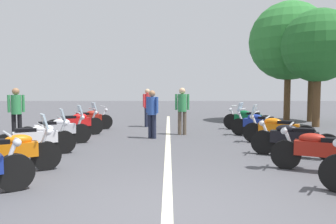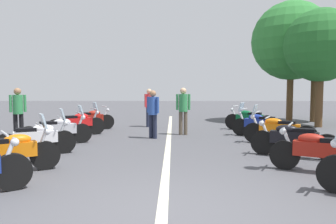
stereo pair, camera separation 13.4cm
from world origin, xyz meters
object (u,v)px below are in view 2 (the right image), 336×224
(motorcycle_right_row_2, at_px, (293,139))
(motorcycle_right_row_3, at_px, (278,129))
(motorcycle_left_row_1, at_px, (10,151))
(motorcycle_right_row_4, at_px, (260,124))
(motorcycle_left_row_3, at_px, (57,130))
(bystander_1, at_px, (153,110))
(motorcycle_left_row_2, at_px, (37,138))
(motorcycle_left_row_4, at_px, (77,123))
(motorcycle_right_row_5, at_px, (249,119))
(roadside_tree_1, at_px, (315,48))
(bystander_0, at_px, (18,109))
(bystander_2, at_px, (149,105))
(bystander_3, at_px, (183,107))
(roadside_tree_0, at_px, (291,41))
(roadside_tree_2, at_px, (321,46))
(motorcycle_right_row_1, at_px, (320,151))
(motorcycle_left_row_5, at_px, (90,119))

(motorcycle_right_row_2, bearing_deg, motorcycle_right_row_3, -71.23)
(motorcycle_left_row_1, relative_size, motorcycle_right_row_3, 0.90)
(motorcycle_right_row_4, bearing_deg, motorcycle_left_row_3, 47.35)
(motorcycle_right_row_3, distance_m, bystander_1, 4.11)
(motorcycle_left_row_2, bearing_deg, motorcycle_left_row_4, 63.24)
(motorcycle_left_row_2, bearing_deg, motorcycle_right_row_5, 10.53)
(motorcycle_left_row_1, bearing_deg, motorcycle_right_row_3, -3.19)
(roadside_tree_1, bearing_deg, motorcycle_right_row_5, 130.36)
(motorcycle_left_row_3, height_order, bystander_0, bystander_0)
(motorcycle_left_row_2, relative_size, motorcycle_right_row_3, 0.92)
(motorcycle_left_row_3, xyz_separation_m, roadside_tree_1, (6.96, -10.76, 3.30))
(motorcycle_left_row_2, bearing_deg, bystander_2, 41.94)
(bystander_1, height_order, bystander_3, bystander_3)
(roadside_tree_0, distance_m, roadside_tree_2, 2.32)
(motorcycle_left_row_4, bearing_deg, roadside_tree_1, -5.96)
(roadside_tree_1, bearing_deg, motorcycle_right_row_3, 149.55)
(motorcycle_right_row_1, height_order, motorcycle_right_row_5, motorcycle_right_row_5)
(motorcycle_left_row_4, relative_size, bystander_1, 1.13)
(motorcycle_left_row_3, height_order, motorcycle_left_row_5, motorcycle_left_row_3)
(motorcycle_right_row_3, xyz_separation_m, roadside_tree_0, (6.73, -2.75, 3.64))
(motorcycle_left_row_3, distance_m, motorcycle_right_row_5, 7.48)
(roadside_tree_1, bearing_deg, roadside_tree_2, 161.71)
(motorcycle_left_row_4, bearing_deg, motorcycle_right_row_1, -69.50)
(motorcycle_left_row_2, height_order, motorcycle_right_row_5, motorcycle_left_row_2)
(roadside_tree_2, bearing_deg, motorcycle_left_row_1, 129.47)
(motorcycle_left_row_4, relative_size, roadside_tree_1, 0.35)
(roadside_tree_1, bearing_deg, motorcycle_left_row_2, 128.59)
(motorcycle_right_row_4, height_order, bystander_0, bystander_0)
(roadside_tree_2, bearing_deg, motorcycle_right_row_1, 156.02)
(roadside_tree_2, bearing_deg, roadside_tree_0, 12.91)
(motorcycle_left_row_1, xyz_separation_m, motorcycle_left_row_2, (1.78, 0.20, -0.00))
(bystander_2, height_order, roadside_tree_0, roadside_tree_0)
(motorcycle_right_row_4, relative_size, bystander_0, 1.06)
(motorcycle_left_row_4, height_order, bystander_0, bystander_0)
(motorcycle_left_row_5, height_order, bystander_2, bystander_2)
(motorcycle_right_row_1, relative_size, roadside_tree_2, 0.36)
(motorcycle_left_row_2, distance_m, bystander_2, 6.69)
(bystander_2, xyz_separation_m, roadside_tree_0, (2.23, -7.03, 3.10))
(bystander_0, xyz_separation_m, roadside_tree_2, (3.63, -11.69, 2.56))
(motorcycle_left_row_3, relative_size, roadside_tree_0, 0.32)
(motorcycle_left_row_3, distance_m, roadside_tree_2, 11.47)
(motorcycle_right_row_2, xyz_separation_m, bystander_1, (2.98, 3.69, 0.51))
(roadside_tree_1, xyz_separation_m, roadside_tree_2, (-2.29, 0.76, -0.18))
(motorcycle_left_row_3, bearing_deg, bystander_2, 33.28)
(roadside_tree_2, bearing_deg, motorcycle_right_row_2, 151.34)
(motorcycle_right_row_4, distance_m, roadside_tree_1, 7.50)
(motorcycle_left_row_3, relative_size, motorcycle_right_row_5, 1.06)
(roadside_tree_0, bearing_deg, roadside_tree_1, -85.83)
(motorcycle_left_row_2, relative_size, bystander_1, 1.11)
(motorcycle_right_row_5, xyz_separation_m, roadside_tree_1, (3.50, -4.12, 3.30))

